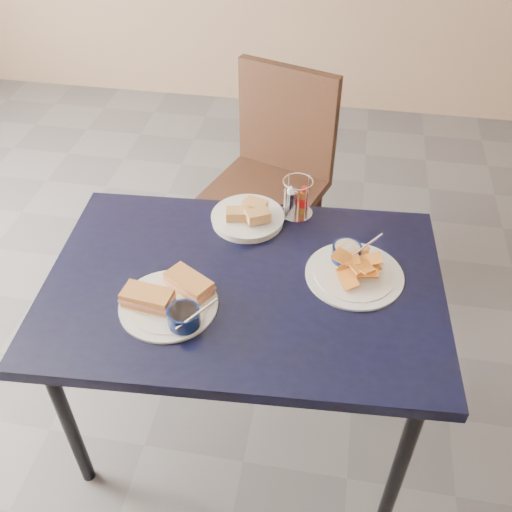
% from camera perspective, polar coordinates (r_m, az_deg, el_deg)
% --- Properties ---
extents(ground, '(6.00, 6.00, 0.00)m').
position_cam_1_polar(ground, '(2.36, 0.18, -13.28)').
color(ground, '#504F54').
rests_on(ground, ground).
extents(dining_table, '(1.23, 0.86, 0.75)m').
position_cam_1_polar(dining_table, '(1.74, -1.20, -4.14)').
color(dining_table, black).
rests_on(dining_table, ground).
extents(chair_far, '(0.57, 0.57, 0.97)m').
position_cam_1_polar(chair_far, '(2.56, 1.27, 9.17)').
color(chair_far, black).
rests_on(chair_far, ground).
extents(sandwich_plate, '(0.31, 0.28, 0.12)m').
position_cam_1_polar(sandwich_plate, '(1.62, -8.46, -4.40)').
color(sandwich_plate, white).
rests_on(sandwich_plate, dining_table).
extents(plantain_plate, '(0.29, 0.29, 0.12)m').
position_cam_1_polar(plantain_plate, '(1.74, 9.62, -1.07)').
color(plantain_plate, white).
rests_on(plantain_plate, dining_table).
extents(bread_basket, '(0.24, 0.24, 0.07)m').
position_cam_1_polar(bread_basket, '(1.90, -0.77, 3.93)').
color(bread_basket, white).
rests_on(bread_basket, dining_table).
extents(condiment_caddy, '(0.11, 0.11, 0.14)m').
position_cam_1_polar(condiment_caddy, '(1.92, 3.99, 5.63)').
color(condiment_caddy, silver).
rests_on(condiment_caddy, dining_table).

